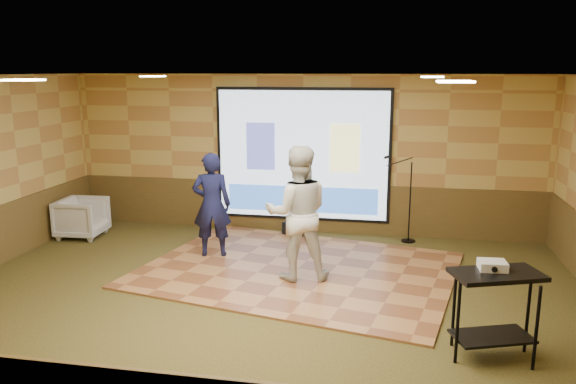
% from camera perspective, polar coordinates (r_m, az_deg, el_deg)
% --- Properties ---
extents(ground, '(9.00, 9.00, 0.00)m').
position_cam_1_polar(ground, '(7.75, -2.70, -11.08)').
color(ground, '#2B3518').
rests_on(ground, ground).
extents(room_shell, '(9.04, 7.04, 3.02)m').
position_cam_1_polar(room_shell, '(7.18, -2.87, 4.45)').
color(room_shell, tan).
rests_on(room_shell, ground).
extents(wainscot_back, '(9.00, 0.04, 0.95)m').
position_cam_1_polar(wainscot_back, '(10.84, 1.47, -1.55)').
color(wainscot_back, brown).
rests_on(wainscot_back, ground).
extents(projector_screen, '(3.32, 0.06, 2.52)m').
position_cam_1_polar(projector_screen, '(10.61, 1.46, 3.65)').
color(projector_screen, black).
rests_on(projector_screen, room_shell).
extents(downlight_nw, '(0.32, 0.32, 0.02)m').
position_cam_1_polar(downlight_nw, '(9.53, -13.57, 11.36)').
color(downlight_nw, '#FFEBBF').
rests_on(downlight_nw, room_shell).
extents(downlight_ne, '(0.32, 0.32, 0.02)m').
position_cam_1_polar(downlight_ne, '(8.73, 14.42, 11.25)').
color(downlight_ne, '#FFEBBF').
rests_on(downlight_ne, room_shell).
extents(downlight_sw, '(0.32, 0.32, 0.02)m').
position_cam_1_polar(downlight_sw, '(6.65, -25.30, 10.25)').
color(downlight_sw, '#FFEBBF').
rests_on(downlight_sw, room_shell).
extents(downlight_se, '(0.32, 0.32, 0.02)m').
position_cam_1_polar(downlight_se, '(5.45, 16.62, 10.69)').
color(downlight_se, '#FFEBBF').
rests_on(downlight_se, room_shell).
extents(dance_floor, '(5.28, 4.42, 0.03)m').
position_cam_1_polar(dance_floor, '(8.86, 1.02, -7.87)').
color(dance_floor, '#A66D3D').
rests_on(dance_floor, ground).
extents(player_left, '(0.71, 0.56, 1.73)m').
position_cam_1_polar(player_left, '(9.32, -7.75, -1.28)').
color(player_left, '#14173E').
rests_on(player_left, dance_floor).
extents(player_right, '(1.12, 0.96, 1.99)m').
position_cam_1_polar(player_right, '(8.20, 0.97, -2.16)').
color(player_right, silver).
rests_on(player_right, dance_floor).
extents(av_table, '(0.93, 0.49, 0.98)m').
position_cam_1_polar(av_table, '(6.49, 20.30, -10.07)').
color(av_table, black).
rests_on(av_table, ground).
extents(projector, '(0.30, 0.26, 0.10)m').
position_cam_1_polar(projector, '(6.44, 20.06, -7.01)').
color(projector, silver).
rests_on(projector, av_table).
extents(mic_stand, '(0.62, 0.25, 1.59)m').
position_cam_1_polar(mic_stand, '(10.40, 11.91, -2.32)').
color(mic_stand, black).
rests_on(mic_stand, ground).
extents(banquet_chair, '(0.85, 0.83, 0.74)m').
position_cam_1_polar(banquet_chair, '(11.17, -20.19, -2.47)').
color(banquet_chair, gray).
rests_on(banquet_chair, ground).
extents(duffel_bag, '(0.49, 0.41, 0.26)m').
position_cam_1_polar(duffel_bag, '(10.62, 0.73, -3.78)').
color(duffel_bag, black).
rests_on(duffel_bag, ground).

